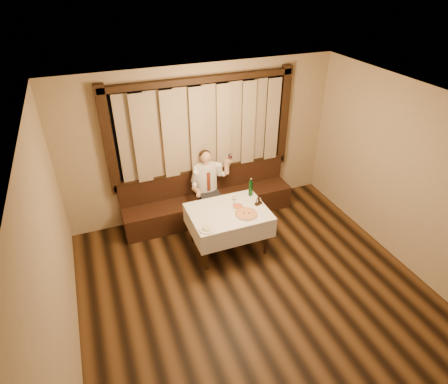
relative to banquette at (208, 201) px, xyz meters
name	(u,v)px	position (x,y,z in m)	size (l,w,h in m)	color
room	(249,195)	(0.00, -1.75, 1.19)	(5.01, 6.01, 2.81)	black
banquette	(208,201)	(0.00, 0.00, 0.00)	(3.20, 0.61, 0.94)	black
dining_table	(228,216)	(0.00, -1.02, 0.34)	(1.27, 0.97, 0.76)	black
pizza	(246,214)	(0.22, -1.22, 0.46)	(0.37, 0.37, 0.04)	white
pasta_red	(238,206)	(0.18, -0.99, 0.48)	(0.26, 0.26, 0.09)	white
pasta_cream	(207,228)	(-0.49, -1.36, 0.48)	(0.26, 0.26, 0.09)	white
green_bottle	(251,188)	(0.53, -0.72, 0.59)	(0.07, 0.07, 0.33)	#104A17
table_wine_glass	(234,199)	(0.14, -0.92, 0.59)	(0.07, 0.07, 0.19)	white
cruet_caddy	(258,202)	(0.53, -1.03, 0.49)	(0.14, 0.10, 0.13)	black
seated_man	(208,181)	(-0.02, -0.09, 0.49)	(0.75, 0.56, 1.38)	black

